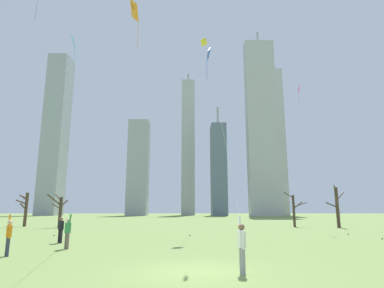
# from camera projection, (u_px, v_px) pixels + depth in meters

# --- Properties ---
(ground_plane) EXTENTS (400.00, 400.00, 0.00)m
(ground_plane) POSITION_uv_depth(u_px,v_px,m) (195.00, 272.00, 10.97)
(ground_plane) COLOR olive
(kite_flyer_far_back_orange) EXTENTS (4.15, 3.70, 13.07)m
(kite_flyer_far_back_orange) POSITION_uv_depth(u_px,v_px,m) (79.00, 193.00, 17.68)
(kite_flyer_far_back_orange) COLOR #726656
(kite_flyer_far_back_orange) RESTS_ON ground
(kite_flyer_midfield_right_blue) EXTENTS (0.83, 7.13, 11.58)m
(kite_flyer_midfield_right_blue) POSITION_uv_depth(u_px,v_px,m) (236.00, 210.00, 11.74)
(kite_flyer_midfield_right_blue) COLOR gray
(kite_flyer_midfield_right_blue) RESTS_ON ground
(kite_flyer_midfield_center_purple) EXTENTS (3.13, 6.89, 18.66)m
(kite_flyer_midfield_center_purple) POSITION_uv_depth(u_px,v_px,m) (18.00, 165.00, 16.81)
(kite_flyer_midfield_center_purple) COLOR #33384C
(kite_flyer_midfield_center_purple) RESTS_ON ground
(bystander_far_off_by_trees) EXTENTS (0.44, 0.36, 1.62)m
(bystander_far_off_by_trees) POSITION_uv_depth(u_px,v_px,m) (61.00, 229.00, 20.88)
(bystander_far_off_by_trees) COLOR black
(bystander_far_off_by_trees) RESTS_ON ground
(distant_kite_drifting_left_teal) EXTENTS (1.39, 2.97, 16.77)m
(distant_kite_drifting_left_teal) POSITION_uv_depth(u_px,v_px,m) (72.00, 53.00, 27.31)
(distant_kite_drifting_left_teal) COLOR teal
(distant_kite_drifting_left_teal) RESTS_ON ground
(distant_kite_high_overhead_pink) EXTENTS (0.69, 8.44, 16.83)m
(distant_kite_high_overhead_pink) POSITION_uv_depth(u_px,v_px,m) (301.00, 96.00, 37.77)
(distant_kite_high_overhead_pink) COLOR pink
(distant_kite_high_overhead_pink) RESTS_ON ground
(distant_kite_drifting_right_yellow) EXTENTS (1.91, 4.31, 20.04)m
(distant_kite_drifting_right_yellow) POSITION_uv_depth(u_px,v_px,m) (203.00, 55.00, 33.55)
(distant_kite_drifting_right_yellow) COLOR yellow
(distant_kite_drifting_right_yellow) RESTS_ON ground
(bare_tree_far_right_edge) EXTENTS (3.01, 1.94, 4.42)m
(bare_tree_far_right_edge) POSITION_uv_depth(u_px,v_px,m) (294.00, 209.00, 41.27)
(bare_tree_far_right_edge) COLOR #423326
(bare_tree_far_right_edge) RESTS_ON ground
(bare_tree_center) EXTENTS (1.53, 2.03, 4.32)m
(bare_tree_center) POSITION_uv_depth(u_px,v_px,m) (25.00, 208.00, 42.04)
(bare_tree_center) COLOR #4C3828
(bare_tree_center) RESTS_ON ground
(bare_tree_leftmost) EXTENTS (1.84, 2.54, 4.07)m
(bare_tree_leftmost) POSITION_uv_depth(u_px,v_px,m) (60.00, 209.00, 39.50)
(bare_tree_leftmost) COLOR #423326
(bare_tree_leftmost) RESTS_ON ground
(bare_tree_left_of_center) EXTENTS (2.59, 1.57, 5.02)m
(bare_tree_left_of_center) POSITION_uv_depth(u_px,v_px,m) (337.00, 206.00, 39.13)
(bare_tree_left_of_center) COLOR #423326
(bare_tree_left_of_center) RESTS_ON ground
(skyline_mid_tower_right) EXTENTS (5.61, 9.12, 62.91)m
(skyline_mid_tower_right) POSITION_uv_depth(u_px,v_px,m) (188.00, 146.00, 140.58)
(skyline_mid_tower_right) COLOR #B2B2B7
(skyline_mid_tower_right) RESTS_ON ground
(skyline_slender_spire) EXTENTS (8.07, 7.35, 71.11)m
(skyline_slender_spire) POSITION_uv_depth(u_px,v_px,m) (274.00, 140.00, 135.26)
(skyline_slender_spire) COLOR #B2B2B7
(skyline_slender_spire) RESTS_ON ground
(skyline_tall_tower) EXTENTS (5.75, 9.84, 43.18)m
(skyline_tall_tower) POSITION_uv_depth(u_px,v_px,m) (219.00, 169.00, 126.73)
(skyline_tall_tower) COLOR slate
(skyline_tall_tower) RESTS_ON ground
(skyline_short_annex) EXTENTS (7.81, 7.81, 37.08)m
(skyline_short_annex) POSITION_uv_depth(u_px,v_px,m) (138.00, 167.00, 126.93)
(skyline_short_annex) COLOR #9EA3AD
(skyline_short_annex) RESTS_ON ground
(skyline_wide_slab) EXTENTS (7.89, 10.18, 66.26)m
(skyline_wide_slab) POSITION_uv_depth(u_px,v_px,m) (56.00, 133.00, 133.03)
(skyline_wide_slab) COLOR #9EA3AD
(skyline_wide_slab) RESTS_ON ground
(skyline_squat_block) EXTENTS (10.95, 5.22, 71.79)m
(skyline_squat_block) POSITION_uv_depth(u_px,v_px,m) (261.00, 125.00, 121.45)
(skyline_squat_block) COLOR #B2B2B7
(skyline_squat_block) RESTS_ON ground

